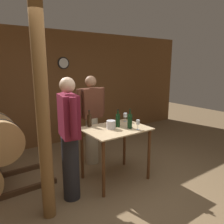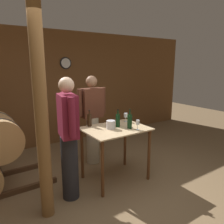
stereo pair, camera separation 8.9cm
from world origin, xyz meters
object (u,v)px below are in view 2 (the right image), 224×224
Objects in this scene: ice_bucket at (111,125)px; person_visitor_with_scarf at (92,118)px; wine_bottle_left at (118,120)px; wooden_post at (41,114)px; wine_glass_near_center at (126,115)px; person_host at (69,137)px; wine_bottle_far_left at (89,120)px; wine_bottle_center at (130,121)px; wine_glass_near_left at (138,123)px.

ice_bucket is 0.08× the size of person_visitor_with_scarf.
ice_bucket is at bearing -171.58° from wine_bottle_left.
wine_glass_near_center is at bearing 16.91° from wooden_post.
person_host is 1.20m from person_visitor_with_scarf.
wooden_post is 1.54× the size of person_host.
wine_glass_near_center is 1.28m from person_host.
wine_glass_near_center is at bearing 25.34° from ice_bucket.
ice_bucket is at bearing 13.26° from wooden_post.
person_host is at bearing -143.02° from wine_bottle_far_left.
person_host reaches higher than ice_bucket.
ice_bucket is (0.22, -0.32, -0.04)m from wine_bottle_far_left.
wine_bottle_center reaches higher than wine_bottle_far_left.
wooden_post reaches higher than person_visitor_with_scarf.
wine_bottle_far_left is 0.81m from wine_glass_near_left.
wine_bottle_far_left is 0.16× the size of person_visitor_with_scarf.
wooden_post is 1.47m from wine_bottle_center.
person_visitor_with_scarf is (0.84, 0.85, -0.03)m from person_host.
person_host reaches higher than wine_glass_near_center.
wooden_post is 1.68m from person_visitor_with_scarf.
wine_bottle_center is at bearing -58.14° from wine_bottle_left.
wooden_post reaches higher than person_host.
wine_bottle_far_left is (0.95, 0.59, -0.34)m from wooden_post.
ice_bucket is at bearing 150.12° from wine_bottle_center.
person_visitor_with_scarf is at bearing 96.25° from wine_bottle_left.
wine_glass_near_center is at bearing 61.41° from wine_bottle_center.
wine_bottle_left is at bearing 12.69° from wooden_post.
wine_bottle_far_left is 0.48m from wine_bottle_left.
wine_glass_near_left is 0.09× the size of person_host.
wine_bottle_center reaches higher than wine_bottle_left.
person_host is at bearing -134.51° from person_visitor_with_scarf.
wine_glass_near_center is (1.64, 0.50, -0.33)m from wooden_post.
wine_bottle_far_left is 0.16× the size of person_host.
person_visitor_with_scarf is at bearing 126.23° from wine_glass_near_center.
person_host reaches higher than wine_glass_near_left.
wooden_post is 8.41× the size of wine_bottle_center.
wine_bottle_center is 2.03× the size of wine_glass_near_left.
wine_bottle_left reaches higher than ice_bucket.
wooden_post is at bearing -175.14° from wine_bottle_center.
person_visitor_with_scarf is at bearing 45.49° from person_host.
wine_bottle_left is at bearing 7.14° from person_host.
person_visitor_with_scarf is (0.29, 0.44, -0.10)m from wine_bottle_far_left.
wooden_post is 1.26m from ice_bucket.
person_visitor_with_scarf is (-0.19, 0.91, -0.12)m from wine_bottle_center.
wooden_post is 1.53m from wine_glass_near_left.
wine_bottle_center is 0.18× the size of person_host.
person_visitor_with_scarf reaches higher than wine_bottle_center.
ice_bucket is at bearing -55.80° from wine_bottle_far_left.
wooden_post is at bearing -140.13° from person_visitor_with_scarf.
wine_bottle_far_left is 1.80× the size of wine_glass_near_center.
wooden_post is at bearing -155.57° from person_host.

